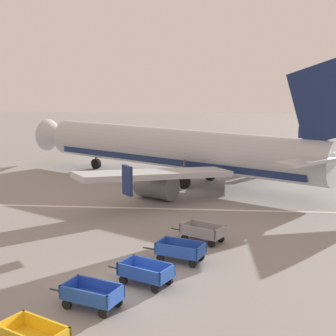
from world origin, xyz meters
The scene contains 7 objects.
ground_plane centered at (0.00, 0.00, 0.00)m, with size 220.00×220.00×0.00m, color gray.
apron_stripe centered at (0.00, 13.69, 0.01)m, with size 120.00×0.36×0.01m, color silver.
airplane centered at (1.28, 23.36, 3.05)m, with size 33.93×28.33×11.34m.
baggage_cart_second_in_row centered at (-1.33, -2.86, 0.60)m, with size 3.58×2.20×1.07m.
baggage_cart_third_in_row centered at (0.67, -0.20, 0.60)m, with size 3.50×2.39×1.07m.
baggage_cart_fourth_in_row centered at (2.15, 2.99, 0.60)m, with size 3.59×2.18×1.07m.
baggage_cart_far_end centered at (3.29, 6.35, 0.60)m, with size 3.45×2.45×1.07m.
Camera 1 is at (3.70, -22.74, 9.99)m, focal length 53.42 mm.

